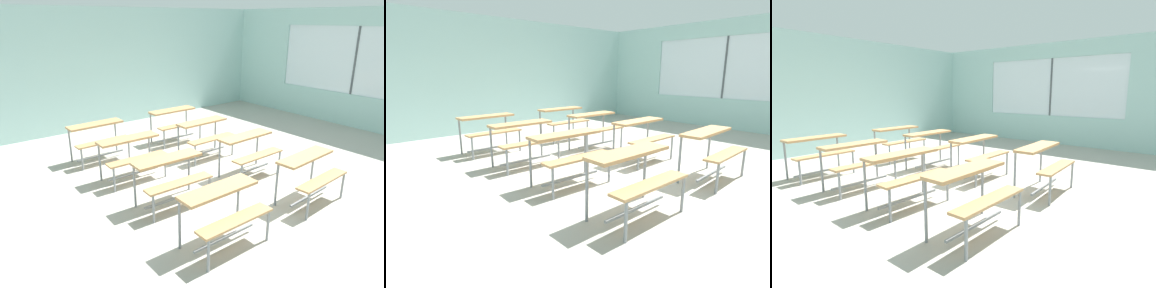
% 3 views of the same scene
% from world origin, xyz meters
% --- Properties ---
extents(ground, '(10.00, 9.00, 0.05)m').
position_xyz_m(ground, '(0.00, 0.00, -0.03)').
color(ground, '#ADA89E').
extents(wall_back, '(10.00, 0.12, 3.00)m').
position_xyz_m(wall_back, '(0.00, 4.50, 1.50)').
color(wall_back, '#A8D1CC').
rests_on(wall_back, ground).
extents(wall_right, '(0.12, 9.00, 3.00)m').
position_xyz_m(wall_right, '(5.00, -0.13, 1.45)').
color(wall_right, '#A8D1CC').
rests_on(wall_right, ground).
extents(desk_bench_r0c0, '(1.11, 0.60, 0.74)m').
position_xyz_m(desk_bench_r0c0, '(-1.26, -1.36, 0.56)').
color(desk_bench_r0c0, tan).
rests_on(desk_bench_r0c0, ground).
extents(desk_bench_r0c1, '(1.13, 0.64, 0.74)m').
position_xyz_m(desk_bench_r0c1, '(0.55, -1.37, 0.56)').
color(desk_bench_r0c1, tan).
rests_on(desk_bench_r0c1, ground).
extents(desk_bench_r1c0, '(1.12, 0.63, 0.74)m').
position_xyz_m(desk_bench_r1c0, '(-1.19, -0.12, 0.56)').
color(desk_bench_r1c0, tan).
rests_on(desk_bench_r1c0, ground).
extents(desk_bench_r1c1, '(1.10, 0.60, 0.74)m').
position_xyz_m(desk_bench_r1c1, '(0.56, -0.09, 0.56)').
color(desk_bench_r1c1, tan).
rests_on(desk_bench_r1c1, ground).
extents(desk_bench_r2c0, '(1.11, 0.61, 0.74)m').
position_xyz_m(desk_bench_r2c0, '(-1.19, 1.09, 0.56)').
color(desk_bench_r2c0, tan).
rests_on(desk_bench_r2c0, ground).
extents(desk_bench_r2c1, '(1.10, 0.59, 0.74)m').
position_xyz_m(desk_bench_r2c1, '(0.54, 1.12, 0.56)').
color(desk_bench_r2c1, tan).
rests_on(desk_bench_r2c1, ground).
extents(desk_bench_r3c0, '(1.11, 0.61, 0.74)m').
position_xyz_m(desk_bench_r3c0, '(-1.27, 2.30, 0.56)').
color(desk_bench_r3c0, tan).
rests_on(desk_bench_r3c0, ground).
extents(desk_bench_r3c1, '(1.11, 0.61, 0.74)m').
position_xyz_m(desk_bench_r3c1, '(0.61, 2.28, 0.56)').
color(desk_bench_r3c1, tan).
rests_on(desk_bench_r3c1, ground).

